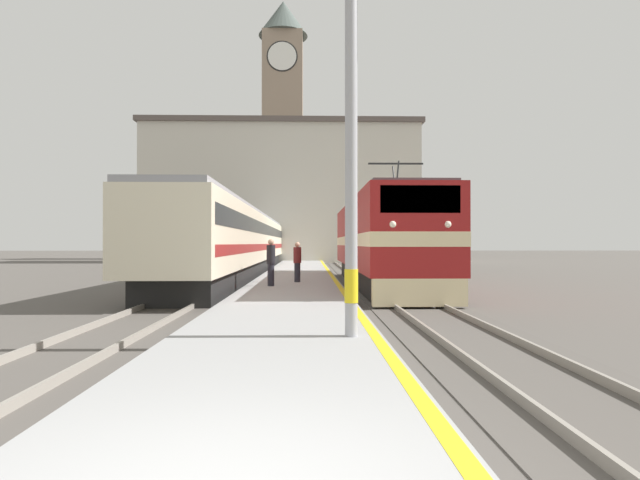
{
  "coord_description": "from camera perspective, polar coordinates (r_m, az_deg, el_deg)",
  "views": [
    {
      "loc": [
        0.59,
        -3.14,
        1.91
      ],
      "look_at": [
        1.14,
        21.37,
        2.08
      ],
      "focal_mm": 28.0,
      "sensor_mm": 36.0,
      "label": 1
    }
  ],
  "objects": [
    {
      "name": "rail_track_near",
      "position": [
        28.38,
        5.21,
        -4.2
      ],
      "size": [
        2.84,
        140.0,
        0.16
      ],
      "color": "#514C47",
      "rests_on": "ground"
    },
    {
      "name": "locomotive_train",
      "position": [
        22.55,
        6.88,
        -0.17
      ],
      "size": [
        2.92,
        16.36,
        4.89
      ],
      "color": "black",
      "rests_on": "ground"
    },
    {
      "name": "clock_tower",
      "position": [
        63.54,
        -4.23,
        13.32
      ],
      "size": [
        6.05,
        6.05,
        31.96
      ],
      "color": "gray",
      "rests_on": "ground"
    },
    {
      "name": "person_on_platform",
      "position": [
        19.54,
        -5.64,
        -2.41
      ],
      "size": [
        0.34,
        0.34,
        1.83
      ],
      "color": "#23232D",
      "rests_on": "platform"
    },
    {
      "name": "ground_plane",
      "position": [
        33.2,
        -2.31,
        -3.7
      ],
      "size": [
        200.0,
        200.0,
        0.0
      ],
      "primitive_type": "plane",
      "color": "#514C47"
    },
    {
      "name": "passenger_train",
      "position": [
        40.35,
        -7.1,
        -0.21
      ],
      "size": [
        2.92,
        53.3,
        3.77
      ],
      "color": "black",
      "rests_on": "ground"
    },
    {
      "name": "second_waiting_passenger",
      "position": [
        21.47,
        -2.61,
        -2.4
      ],
      "size": [
        0.34,
        0.34,
        1.72
      ],
      "color": "#23232D",
      "rests_on": "platform"
    },
    {
      "name": "platform",
      "position": [
        28.2,
        -2.49,
        -4.03
      ],
      "size": [
        3.86,
        140.0,
        0.26
      ],
      "color": "#999999",
      "rests_on": "ground"
    },
    {
      "name": "rail_track_far",
      "position": [
        28.49,
        -9.55,
        -4.18
      ],
      "size": [
        2.84,
        140.0,
        0.16
      ],
      "color": "#514C47",
      "rests_on": "ground"
    },
    {
      "name": "catenary_mast",
      "position": [
        9.29,
        4.37,
        15.38
      ],
      "size": [
        2.75,
        0.24,
        8.24
      ],
      "color": "#9E9EA3",
      "rests_on": "platform"
    },
    {
      "name": "station_building",
      "position": [
        52.02,
        -4.35,
        5.36
      ],
      "size": [
        28.07,
        7.76,
        14.2
      ],
      "color": "beige",
      "rests_on": "ground"
    }
  ]
}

